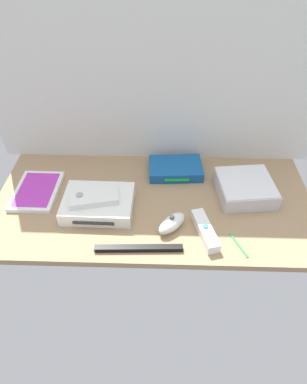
# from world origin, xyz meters

# --- Properties ---
(ground_plane) EXTENTS (1.00, 0.48, 0.02)m
(ground_plane) POSITION_xyz_m (0.00, 0.00, -0.01)
(ground_plane) COLOR #9E7F5B
(ground_plane) RESTS_ON ground
(back_wall) EXTENTS (1.10, 0.01, 0.64)m
(back_wall) POSITION_xyz_m (0.00, 0.25, 0.32)
(back_wall) COLOR silver
(back_wall) RESTS_ON ground
(game_console) EXTENTS (0.21, 0.17, 0.04)m
(game_console) POSITION_xyz_m (-0.17, -0.04, 0.02)
(game_console) COLOR white
(game_console) RESTS_ON ground_plane
(mini_computer) EXTENTS (0.19, 0.19, 0.05)m
(mini_computer) POSITION_xyz_m (0.29, 0.05, 0.03)
(mini_computer) COLOR silver
(mini_computer) RESTS_ON ground_plane
(game_case) EXTENTS (0.14, 0.19, 0.02)m
(game_case) POSITION_xyz_m (-0.38, 0.03, 0.01)
(game_case) COLOR white
(game_case) RESTS_ON ground_plane
(network_router) EXTENTS (0.19, 0.13, 0.03)m
(network_router) POSITION_xyz_m (0.07, 0.15, 0.02)
(network_router) COLOR #145193
(network_router) RESTS_ON ground_plane
(remote_wand) EXTENTS (0.07, 0.15, 0.03)m
(remote_wand) POSITION_xyz_m (0.15, -0.13, 0.02)
(remote_wand) COLOR white
(remote_wand) RESTS_ON ground_plane
(remote_nunchuk) EXTENTS (0.10, 0.10, 0.05)m
(remote_nunchuk) POSITION_xyz_m (0.06, -0.11, 0.02)
(remote_nunchuk) COLOR white
(remote_nunchuk) RESTS_ON ground_plane
(remote_classic_pad) EXTENTS (0.16, 0.11, 0.02)m
(remote_classic_pad) POSITION_xyz_m (-0.18, -0.04, 0.05)
(remote_classic_pad) COLOR white
(remote_classic_pad) RESTS_ON game_console
(sensor_bar) EXTENTS (0.24, 0.03, 0.01)m
(sensor_bar) POSITION_xyz_m (-0.03, -0.19, 0.01)
(sensor_bar) COLOR black
(sensor_bar) RESTS_ON ground_plane
(stylus_pen) EXTENTS (0.04, 0.09, 0.01)m
(stylus_pen) POSITION_xyz_m (0.24, -0.17, 0.00)
(stylus_pen) COLOR green
(stylus_pen) RESTS_ON ground_plane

